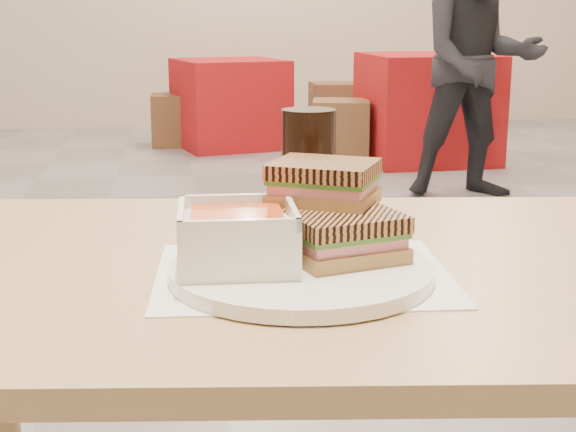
{
  "coord_description": "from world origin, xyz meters",
  "views": [
    {
      "loc": [
        -0.12,
        -2.9,
        1.04
      ],
      "look_at": [
        0.01,
        -2.0,
        0.82
      ],
      "focal_mm": 51.26,
      "sensor_mm": 36.0,
      "label": 1
    }
  ],
  "objects": [
    {
      "name": "cola_glass",
      "position": [
        0.07,
        -1.76,
        0.83
      ],
      "size": [
        0.08,
        0.08,
        0.16
      ],
      "color": "black",
      "rests_on": "main_table"
    },
    {
      "name": "bg_table_1",
      "position": [
        1.7,
        2.85,
        0.38
      ],
      "size": [
        0.91,
        0.91,
        0.77
      ],
      "color": "#A50F09",
      "rests_on": "ground"
    },
    {
      "name": "plate",
      "position": [
        0.02,
        -2.02,
        0.76
      ],
      "size": [
        0.3,
        0.3,
        0.02
      ],
      "color": "white",
      "rests_on": "tray_liner"
    },
    {
      "name": "panini_lower",
      "position": [
        0.07,
        -2.0,
        0.79
      ],
      "size": [
        0.15,
        0.13,
        0.06
      ],
      "color": "#AC7E51",
      "rests_on": "plate"
    },
    {
      "name": "tray_liner",
      "position": [
        0.03,
        -2.0,
        0.75
      ],
      "size": [
        0.35,
        0.28,
        0.0
      ],
      "color": "white",
      "rests_on": "main_table"
    },
    {
      "name": "bg_chair_2r",
      "position": [
        1.29,
        4.12,
        0.23
      ],
      "size": [
        0.42,
        0.42,
        0.46
      ],
      "color": "brown",
      "rests_on": "ground"
    },
    {
      "name": "bg_chair_1l",
      "position": [
        1.07,
        2.85,
        0.22
      ],
      "size": [
        0.47,
        0.47,
        0.45
      ],
      "color": "brown",
      "rests_on": "ground"
    },
    {
      "name": "panini_upper",
      "position": [
        0.06,
        -1.94,
        0.84
      ],
      "size": [
        0.15,
        0.14,
        0.05
      ],
      "color": "#AC7E51",
      "rests_on": "panini_lower"
    },
    {
      "name": "bg_table_2",
      "position": [
        0.34,
        3.69,
        0.35
      ],
      "size": [
        0.96,
        0.96,
        0.69
      ],
      "color": "#A50F09",
      "rests_on": "ground"
    },
    {
      "name": "soup_bowl",
      "position": [
        -0.05,
        -2.01,
        0.8
      ],
      "size": [
        0.13,
        0.13,
        0.07
      ],
      "color": "white",
      "rests_on": "plate"
    },
    {
      "name": "bg_chair_2l",
      "position": [
        -0.1,
        3.82,
        0.21
      ],
      "size": [
        0.38,
        0.38,
        0.41
      ],
      "color": "brown",
      "rests_on": "ground"
    },
    {
      "name": "patron_b",
      "position": [
        1.61,
        1.63,
        0.78
      ],
      "size": [
        0.79,
        0.63,
        1.57
      ],
      "color": "black",
      "rests_on": "ground"
    },
    {
      "name": "main_table",
      "position": [
        0.1,
        -1.95,
        0.64
      ],
      "size": [
        1.27,
        0.84,
        0.75
      ],
      "color": "tan",
      "rests_on": "ground"
    }
  ]
}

